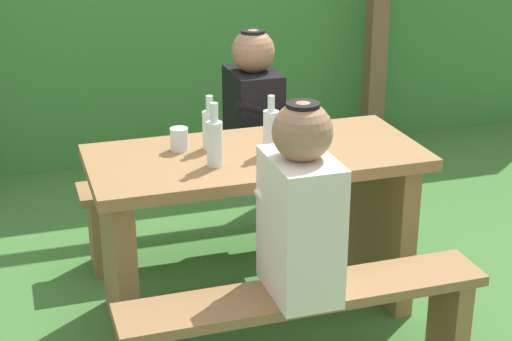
% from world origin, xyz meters
% --- Properties ---
extents(ground_plane, '(12.00, 12.00, 0.00)m').
position_xyz_m(ground_plane, '(0.00, 0.00, 0.00)').
color(ground_plane, '#3E7232').
extents(hedge_backdrop, '(6.40, 0.63, 2.01)m').
position_xyz_m(hedge_backdrop, '(0.00, 2.32, 1.00)').
color(hedge_backdrop, '#3A7C33').
rests_on(hedge_backdrop, ground_plane).
extents(pergola_post_right, '(0.12, 0.12, 2.02)m').
position_xyz_m(pergola_post_right, '(1.39, 1.76, 1.01)').
color(pergola_post_right, brown).
rests_on(pergola_post_right, ground_plane).
extents(picnic_table, '(1.40, 0.64, 0.75)m').
position_xyz_m(picnic_table, '(0.00, 0.00, 0.51)').
color(picnic_table, olive).
rests_on(picnic_table, ground_plane).
extents(bench_near, '(1.40, 0.24, 0.42)m').
position_xyz_m(bench_near, '(0.00, -0.60, 0.31)').
color(bench_near, olive).
rests_on(bench_near, ground_plane).
extents(bench_far, '(1.40, 0.24, 0.42)m').
position_xyz_m(bench_far, '(0.00, 0.60, 0.31)').
color(bench_far, olive).
rests_on(bench_far, ground_plane).
extents(person_white_shirt, '(0.25, 0.35, 0.72)m').
position_xyz_m(person_white_shirt, '(-0.03, -0.60, 0.76)').
color(person_white_shirt, silver).
rests_on(person_white_shirt, bench_near).
extents(person_black_coat, '(0.25, 0.35, 0.72)m').
position_xyz_m(person_black_coat, '(0.18, 0.60, 0.76)').
color(person_black_coat, black).
rests_on(person_black_coat, bench_far).
extents(drinking_glass, '(0.08, 0.08, 0.10)m').
position_xyz_m(drinking_glass, '(-0.30, 0.12, 0.80)').
color(drinking_glass, silver).
rests_on(drinking_glass, picnic_table).
extents(bottle_left, '(0.06, 0.06, 0.23)m').
position_xyz_m(bottle_left, '(-0.17, 0.10, 0.85)').
color(bottle_left, silver).
rests_on(bottle_left, picnic_table).
extents(bottle_right, '(0.06, 0.06, 0.26)m').
position_xyz_m(bottle_right, '(-0.20, -0.10, 0.86)').
color(bottle_right, silver).
rests_on(bottle_right, picnic_table).
extents(bottle_center, '(0.07, 0.07, 0.25)m').
position_xyz_m(bottle_center, '(0.05, -0.03, 0.85)').
color(bottle_center, silver).
rests_on(bottle_center, picnic_table).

